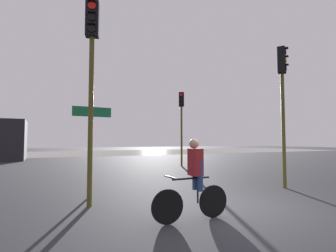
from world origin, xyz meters
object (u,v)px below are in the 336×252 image
traffic_light_far_right (181,115)px  direction_sign_post (92,137)px  traffic_light_near_left (92,64)px  traffic_light_near_right (283,90)px  cyclist (194,179)px

traffic_light_far_right → direction_sign_post: size_ratio=1.79×
traffic_light_near_left → direction_sign_post: size_ratio=1.95×
traffic_light_near_left → traffic_light_near_right: bearing=-166.7°
traffic_light_near_left → cyclist: traffic_light_near_left is taller
traffic_light_near_right → direction_sign_post: traffic_light_near_right is taller
traffic_light_far_right → direction_sign_post: traffic_light_far_right is taller
traffic_light_far_right → direction_sign_post: 9.54m
traffic_light_near_left → direction_sign_post: (0.21, 1.13, -1.79)m
traffic_light_near_right → traffic_light_near_left: (-6.32, 0.29, 0.17)m
traffic_light_near_right → traffic_light_near_left: size_ratio=0.95×
traffic_light_near_right → traffic_light_far_right: (0.49, 8.14, -0.10)m
traffic_light_near_left → direction_sign_post: 2.13m
direction_sign_post → cyclist: size_ratio=1.52×
traffic_light_near_right → traffic_light_near_left: bearing=-36.6°
traffic_light_near_left → cyclist: bearing=145.8°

